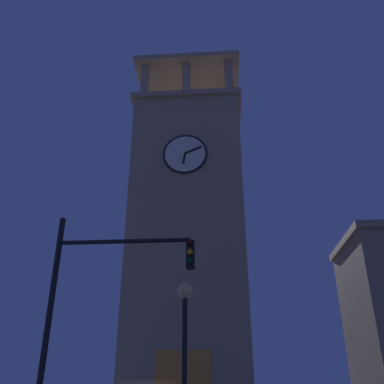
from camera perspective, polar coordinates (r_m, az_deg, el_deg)
The scene contains 3 objects.
clocktower at distance 30.78m, azimuth -0.47°, elevation -6.54°, with size 8.46×6.92×28.27m.
traffic_signal_mid at distance 11.72m, azimuth -12.70°, elevation -13.26°, with size 3.85×0.41×6.15m.
street_lamp at distance 12.00m, azimuth -0.98°, elevation -18.05°, with size 0.44×0.44×4.45m.
Camera 1 is at (-4.60, 23.59, 1.55)m, focal length 39.87 mm.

